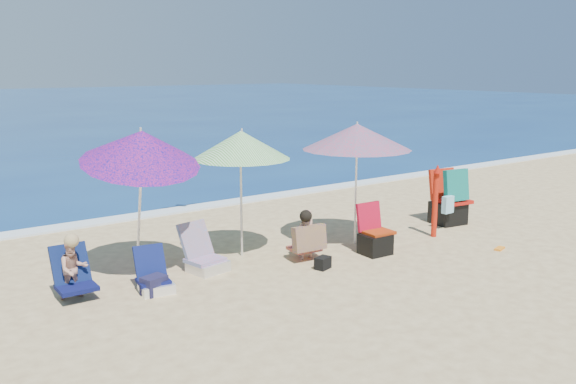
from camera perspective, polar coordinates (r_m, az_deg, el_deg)
ground at (r=9.73m, az=4.95°, el=-7.10°), size 120.00×120.00×0.00m
foam at (r=13.82m, az=-9.08°, el=-1.51°), size 120.00×0.50×0.04m
umbrella_turquoise at (r=10.77m, az=6.35°, el=5.06°), size 1.89×1.89×2.16m
umbrella_striped at (r=10.01m, az=-4.32°, el=4.32°), size 1.68×1.68×2.12m
umbrella_blue at (r=9.22m, az=-13.32°, el=4.02°), size 1.85×1.91×2.38m
furled_umbrella at (r=11.65m, az=13.39°, el=-0.48°), size 0.15×0.16×1.35m
chair_navy at (r=8.96m, az=-12.17°, el=-7.88°), size 0.51×0.63×0.61m
chair_rainbow at (r=9.68m, az=-7.69°, el=-6.06°), size 0.64×0.74×0.73m
camp_chair_left at (r=10.53m, az=7.95°, el=-4.29°), size 0.57×0.52×0.84m
camp_chair_right at (r=12.73m, az=14.56°, el=-1.06°), size 0.91×0.73×1.14m
person_center at (r=10.07m, az=1.76°, el=-4.01°), size 0.59×0.53×0.84m
person_left at (r=8.92m, az=-19.11°, el=-6.66°), size 0.51×0.63×0.91m
bag_navy_a at (r=8.86m, az=-12.19°, el=-8.35°), size 0.38×0.32×0.25m
bag_tan at (r=10.96m, az=2.04°, el=-4.24°), size 0.34×0.28×0.25m
bag_black_b at (r=9.72m, az=3.21°, el=-6.51°), size 0.29×0.24×0.19m
orange_item at (r=11.31m, az=18.84°, el=-4.93°), size 0.26×0.18×0.03m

